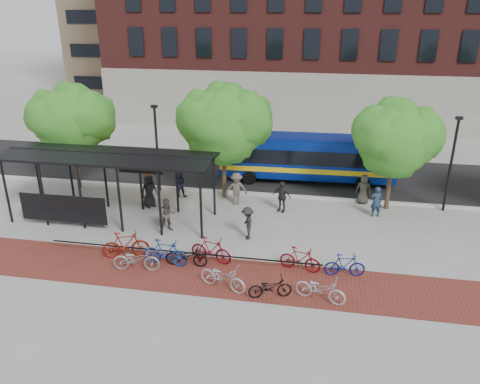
% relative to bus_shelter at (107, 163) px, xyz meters
% --- Properties ---
extents(ground, '(160.00, 160.00, 0.00)m').
position_rel_bus_shelter_xyz_m(ground, '(8.13, 0.48, -3.00)').
color(ground, '#9E9E99').
rests_on(ground, ground).
extents(asphalt_street, '(160.00, 8.00, 0.01)m').
position_rel_bus_shelter_xyz_m(asphalt_street, '(8.13, 8.48, -2.99)').
color(asphalt_street, black).
rests_on(asphalt_street, ground).
extents(curb, '(160.00, 0.25, 0.12)m').
position_rel_bus_shelter_xyz_m(curb, '(8.13, 4.48, -2.94)').
color(curb, '#B7B7B2').
rests_on(curb, ground).
extents(brick_strip, '(24.00, 3.00, 0.01)m').
position_rel_bus_shelter_xyz_m(brick_strip, '(6.13, -4.52, -3.00)').
color(brick_strip, maroon).
rests_on(brick_strip, ground).
extents(bike_rack_rail, '(12.00, 0.05, 0.95)m').
position_rel_bus_shelter_xyz_m(bike_rack_rail, '(4.83, -3.62, -3.00)').
color(bike_rack_rail, black).
rests_on(bike_rack_rail, ground).
extents(building_brick, '(55.00, 14.00, 20.00)m').
position_rel_bus_shelter_xyz_m(building_brick, '(18.13, 26.48, 7.00)').
color(building_brick, '#5B2320').
rests_on(building_brick, ground).
extents(bus_shelter, '(10.60, 3.07, 3.60)m').
position_rel_bus_shelter_xyz_m(bus_shelter, '(0.00, 0.00, 0.00)').
color(bus_shelter, black).
rests_on(bus_shelter, ground).
extents(tree_a, '(4.90, 4.00, 6.18)m').
position_rel_bus_shelter_xyz_m(tree_a, '(-3.77, 3.83, 1.24)').
color(tree_a, '#382619').
rests_on(tree_a, ground).
extents(tree_b, '(5.15, 4.20, 6.47)m').
position_rel_bus_shelter_xyz_m(tree_b, '(5.23, 3.83, 1.46)').
color(tree_b, '#382619').
rests_on(tree_b, ground).
extents(tree_c, '(4.66, 3.80, 5.92)m').
position_rel_bus_shelter_xyz_m(tree_c, '(14.22, 3.83, 1.06)').
color(tree_c, '#382619').
rests_on(tree_c, ground).
extents(lamp_post_left, '(0.35, 0.20, 5.12)m').
position_rel_bus_shelter_xyz_m(lamp_post_left, '(1.13, 4.08, -0.25)').
color(lamp_post_left, black).
rests_on(lamp_post_left, ground).
extents(lamp_post_right, '(0.35, 0.20, 5.12)m').
position_rel_bus_shelter_xyz_m(lamp_post_right, '(17.13, 4.08, -0.25)').
color(lamp_post_right, black).
rests_on(lamp_post_right, ground).
extents(bus, '(10.68, 2.78, 2.86)m').
position_rel_bus_shelter_xyz_m(bus, '(9.58, 7.35, -1.35)').
color(bus, navy).
rests_on(bus, ground).
extents(bike_1, '(2.10, 1.20, 1.22)m').
position_rel_bus_shelter_xyz_m(bike_1, '(2.31, -3.67, -2.39)').
color(bike_1, maroon).
rests_on(bike_1, ground).
extents(bike_2, '(2.04, 0.92, 1.03)m').
position_rel_bus_shelter_xyz_m(bike_2, '(3.18, -4.62, -2.48)').
color(bike_2, gray).
rests_on(bike_2, ground).
extents(bike_3, '(2.01, 0.70, 1.19)m').
position_rel_bus_shelter_xyz_m(bike_3, '(4.24, -4.01, -2.40)').
color(bike_3, navy).
rests_on(bike_3, ground).
extents(bike_4, '(1.84, 0.72, 0.95)m').
position_rel_bus_shelter_xyz_m(bike_4, '(5.13, -3.92, -2.52)').
color(bike_4, black).
rests_on(bike_4, ground).
extents(bike_5, '(1.98, 0.99, 1.15)m').
position_rel_bus_shelter_xyz_m(bike_5, '(6.07, -3.40, -2.42)').
color(bike_5, maroon).
rests_on(bike_5, ground).
extents(bike_6, '(2.14, 1.34, 1.06)m').
position_rel_bus_shelter_xyz_m(bike_6, '(7.01, -5.33, -2.47)').
color(bike_6, '#AAAAAD').
rests_on(bike_6, ground).
extents(bike_8, '(1.77, 1.02, 0.88)m').
position_rel_bus_shelter_xyz_m(bike_8, '(8.88, -5.58, -2.56)').
color(bike_8, black).
rests_on(bike_8, ground).
extents(bike_9, '(1.82, 0.86, 1.06)m').
position_rel_bus_shelter_xyz_m(bike_9, '(9.89, -3.43, -2.47)').
color(bike_9, maroon).
rests_on(bike_9, ground).
extents(bike_10, '(2.07, 1.19, 1.03)m').
position_rel_bus_shelter_xyz_m(bike_10, '(10.76, -5.46, -2.49)').
color(bike_10, '#AEAFB1').
rests_on(bike_10, ground).
extents(bike_11, '(1.71, 0.66, 1.00)m').
position_rel_bus_shelter_xyz_m(bike_11, '(11.69, -3.55, -2.50)').
color(bike_11, navy).
rests_on(bike_11, ground).
extents(pedestrian_0, '(1.06, 1.10, 1.89)m').
position_rel_bus_shelter_xyz_m(pedestrian_0, '(1.38, 1.79, -2.05)').
color(pedestrian_0, black).
rests_on(pedestrian_0, ground).
extents(pedestrian_2, '(0.79, 0.62, 1.58)m').
position_rel_bus_shelter_xyz_m(pedestrian_2, '(2.61, 3.45, -2.21)').
color(pedestrian_2, '#1B2440').
rests_on(pedestrian_2, ground).
extents(pedestrian_3, '(1.31, 0.88, 1.87)m').
position_rel_bus_shelter_xyz_m(pedestrian_3, '(6.02, 2.83, -2.06)').
color(pedestrian_3, brown).
rests_on(pedestrian_3, ground).
extents(pedestrian_4, '(1.09, 0.73, 1.71)m').
position_rel_bus_shelter_xyz_m(pedestrian_4, '(8.54, 2.42, -2.14)').
color(pedestrian_4, '#272727').
rests_on(pedestrian_4, ground).
extents(pedestrian_6, '(0.87, 0.61, 1.69)m').
position_rel_bus_shelter_xyz_m(pedestrian_6, '(12.89, 4.28, -2.16)').
color(pedestrian_6, '#3F3832').
rests_on(pedestrian_6, ground).
extents(pedestrian_7, '(0.69, 0.54, 1.67)m').
position_rel_bus_shelter_xyz_m(pedestrian_7, '(13.43, 2.62, -2.16)').
color(pedestrian_7, '#1E3146').
rests_on(pedestrian_7, ground).
extents(pedestrian_8, '(1.03, 0.97, 1.69)m').
position_rel_bus_shelter_xyz_m(pedestrian_8, '(3.32, -0.91, -2.15)').
color(pedestrian_8, '#4C4038').
rests_on(pedestrian_8, ground).
extents(pedestrian_9, '(0.88, 1.17, 1.61)m').
position_rel_bus_shelter_xyz_m(pedestrian_9, '(7.27, -1.02, -2.20)').
color(pedestrian_9, black).
rests_on(pedestrian_9, ground).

